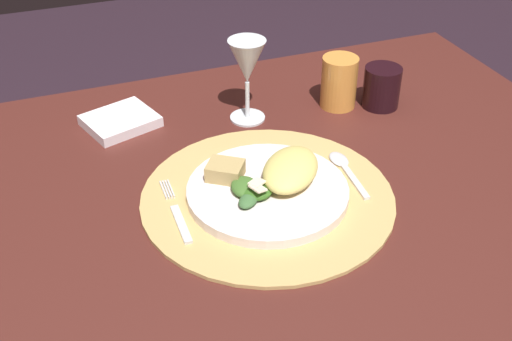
{
  "coord_description": "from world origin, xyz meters",
  "views": [
    {
      "loc": [
        -0.33,
        -0.77,
        1.36
      ],
      "look_at": [
        -0.04,
        0.0,
        0.78
      ],
      "focal_mm": 45.17,
      "sensor_mm": 36.0,
      "label": 1
    }
  ],
  "objects_px": {
    "napkin": "(120,121)",
    "amber_tumbler": "(339,82)",
    "spoon": "(344,166)",
    "wine_glass": "(247,65)",
    "fork": "(177,213)",
    "dark_tumbler": "(382,87)",
    "dinner_plate": "(268,192)",
    "dining_table": "(278,243)"
  },
  "relations": [
    {
      "from": "spoon",
      "to": "wine_glass",
      "type": "bearing_deg",
      "value": 112.7
    },
    {
      "from": "dining_table",
      "to": "spoon",
      "type": "relative_size",
      "value": 8.55
    },
    {
      "from": "fork",
      "to": "dark_tumbler",
      "type": "xyz_separation_m",
      "value": [
        0.45,
        0.19,
        0.03
      ]
    },
    {
      "from": "dining_table",
      "to": "spoon",
      "type": "distance_m",
      "value": 0.18
    },
    {
      "from": "amber_tumbler",
      "to": "fork",
      "type": "bearing_deg",
      "value": -149.17
    },
    {
      "from": "fork",
      "to": "napkin",
      "type": "xyz_separation_m",
      "value": [
        -0.03,
        0.29,
        0.0
      ]
    },
    {
      "from": "amber_tumbler",
      "to": "dark_tumbler",
      "type": "xyz_separation_m",
      "value": [
        0.07,
        -0.03,
        -0.01
      ]
    },
    {
      "from": "dinner_plate",
      "to": "dark_tumbler",
      "type": "bearing_deg",
      "value": 32.7
    },
    {
      "from": "fork",
      "to": "spoon",
      "type": "relative_size",
      "value": 1.16
    },
    {
      "from": "wine_glass",
      "to": "dark_tumbler",
      "type": "relative_size",
      "value": 1.97
    },
    {
      "from": "dark_tumbler",
      "to": "fork",
      "type": "bearing_deg",
      "value": -156.66
    },
    {
      "from": "fork",
      "to": "amber_tumbler",
      "type": "bearing_deg",
      "value": 30.83
    },
    {
      "from": "dark_tumbler",
      "to": "napkin",
      "type": "bearing_deg",
      "value": 168.12
    },
    {
      "from": "napkin",
      "to": "spoon",
      "type": "bearing_deg",
      "value": -40.93
    },
    {
      "from": "wine_glass",
      "to": "napkin",
      "type": "bearing_deg",
      "value": 165.5
    },
    {
      "from": "napkin",
      "to": "dark_tumbler",
      "type": "height_order",
      "value": "dark_tumbler"
    },
    {
      "from": "dining_table",
      "to": "dinner_plate",
      "type": "xyz_separation_m",
      "value": [
        -0.04,
        -0.05,
        0.16
      ]
    },
    {
      "from": "napkin",
      "to": "dinner_plate",
      "type": "bearing_deg",
      "value": -60.4
    },
    {
      "from": "dining_table",
      "to": "dinner_plate",
      "type": "height_order",
      "value": "dinner_plate"
    },
    {
      "from": "spoon",
      "to": "wine_glass",
      "type": "distance_m",
      "value": 0.25
    },
    {
      "from": "dinner_plate",
      "to": "amber_tumbler",
      "type": "height_order",
      "value": "amber_tumbler"
    },
    {
      "from": "spoon",
      "to": "dark_tumbler",
      "type": "height_order",
      "value": "dark_tumbler"
    },
    {
      "from": "dining_table",
      "to": "spoon",
      "type": "xyz_separation_m",
      "value": [
        0.1,
        -0.02,
        0.15
      ]
    },
    {
      "from": "napkin",
      "to": "dark_tumbler",
      "type": "bearing_deg",
      "value": -11.88
    },
    {
      "from": "dinner_plate",
      "to": "napkin",
      "type": "xyz_separation_m",
      "value": [
        -0.17,
        0.3,
        -0.0
      ]
    },
    {
      "from": "dinner_plate",
      "to": "fork",
      "type": "height_order",
      "value": "dinner_plate"
    },
    {
      "from": "dinner_plate",
      "to": "amber_tumbler",
      "type": "xyz_separation_m",
      "value": [
        0.23,
        0.23,
        0.04
      ]
    },
    {
      "from": "dining_table",
      "to": "napkin",
      "type": "relative_size",
      "value": 9.54
    },
    {
      "from": "fork",
      "to": "amber_tumbler",
      "type": "height_order",
      "value": "amber_tumbler"
    },
    {
      "from": "napkin",
      "to": "dark_tumbler",
      "type": "distance_m",
      "value": 0.49
    },
    {
      "from": "wine_glass",
      "to": "dinner_plate",
      "type": "bearing_deg",
      "value": -102.84
    },
    {
      "from": "dinner_plate",
      "to": "napkin",
      "type": "relative_size",
      "value": 2.08
    },
    {
      "from": "fork",
      "to": "napkin",
      "type": "height_order",
      "value": "napkin"
    },
    {
      "from": "dining_table",
      "to": "wine_glass",
      "type": "bearing_deg",
      "value": 85.82
    },
    {
      "from": "dinner_plate",
      "to": "dark_tumbler",
      "type": "height_order",
      "value": "dark_tumbler"
    },
    {
      "from": "wine_glass",
      "to": "dining_table",
      "type": "bearing_deg",
      "value": -94.18
    },
    {
      "from": "wine_glass",
      "to": "amber_tumbler",
      "type": "bearing_deg",
      "value": -4.15
    },
    {
      "from": "amber_tumbler",
      "to": "dark_tumbler",
      "type": "distance_m",
      "value": 0.08
    },
    {
      "from": "napkin",
      "to": "amber_tumbler",
      "type": "xyz_separation_m",
      "value": [
        0.4,
        -0.07,
        0.04
      ]
    },
    {
      "from": "napkin",
      "to": "fork",
      "type": "bearing_deg",
      "value": -84.74
    },
    {
      "from": "wine_glass",
      "to": "fork",
      "type": "bearing_deg",
      "value": -129.76
    },
    {
      "from": "napkin",
      "to": "amber_tumbler",
      "type": "height_order",
      "value": "amber_tumbler"
    }
  ]
}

